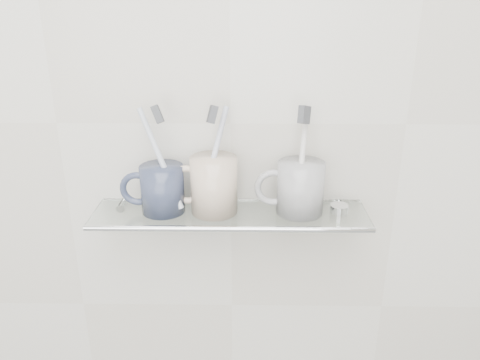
{
  "coord_description": "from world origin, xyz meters",
  "views": [
    {
      "loc": [
        0.03,
        0.27,
        1.47
      ],
      "look_at": [
        0.02,
        1.04,
        1.16
      ],
      "focal_mm": 35.0,
      "sensor_mm": 36.0,
      "label": 1
    }
  ],
  "objects_px": {
    "shelf_glass": "(230,214)",
    "mug_center": "(214,185)",
    "mug_left": "(162,189)",
    "mug_right": "(300,188)"
  },
  "relations": [
    {
      "from": "shelf_glass",
      "to": "mug_right",
      "type": "distance_m",
      "value": 0.14
    },
    {
      "from": "shelf_glass",
      "to": "mug_left",
      "type": "distance_m",
      "value": 0.13
    },
    {
      "from": "shelf_glass",
      "to": "mug_center",
      "type": "bearing_deg",
      "value": 170.08
    },
    {
      "from": "mug_center",
      "to": "mug_right",
      "type": "height_order",
      "value": "mug_center"
    },
    {
      "from": "mug_center",
      "to": "mug_right",
      "type": "relative_size",
      "value": 1.09
    },
    {
      "from": "shelf_glass",
      "to": "mug_center",
      "type": "height_order",
      "value": "mug_center"
    },
    {
      "from": "shelf_glass",
      "to": "mug_left",
      "type": "relative_size",
      "value": 5.71
    },
    {
      "from": "shelf_glass",
      "to": "mug_left",
      "type": "bearing_deg",
      "value": 177.64
    },
    {
      "from": "mug_right",
      "to": "mug_center",
      "type": "bearing_deg",
      "value": -156.49
    },
    {
      "from": "mug_center",
      "to": "shelf_glass",
      "type": "bearing_deg",
      "value": -22.37
    }
  ]
}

